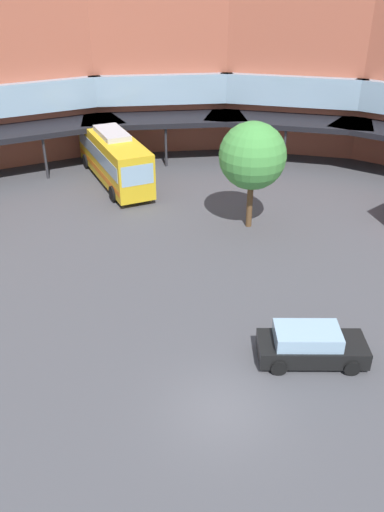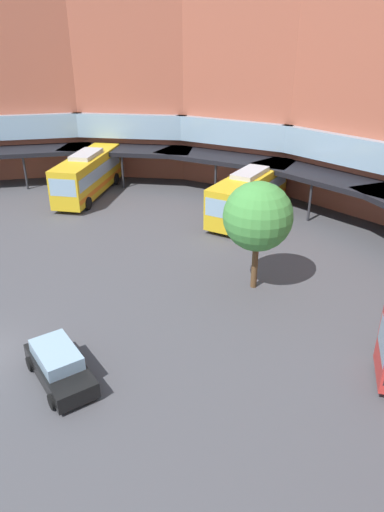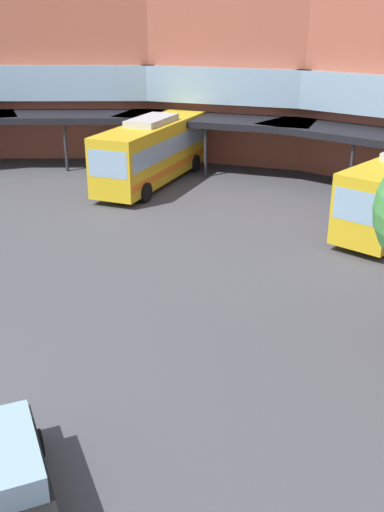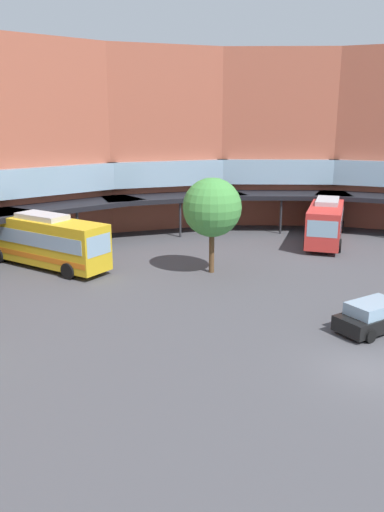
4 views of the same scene
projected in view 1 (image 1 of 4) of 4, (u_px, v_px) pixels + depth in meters
name	position (u px, v px, depth m)	size (l,w,h in m)	color
ground_plane	(220.00, 410.00, 19.50)	(115.71, 115.71, 0.00)	#47474C
station_building	(170.00, 79.00, 33.52)	(72.83, 38.02, 16.46)	#AD5942
bus_1	(114.00, 156.00, 38.42)	(5.58, 10.84, 3.81)	gold
parked_car	(310.00, 345.00, 21.59)	(4.59, 2.45, 1.53)	black
plaza_tree	(252.00, 156.00, 30.60)	(3.96, 3.96, 6.50)	brown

